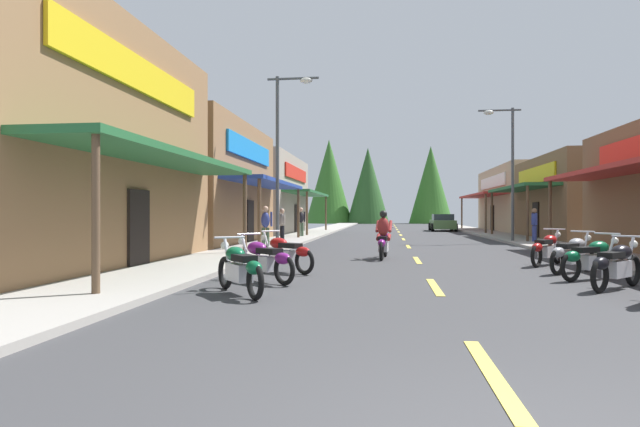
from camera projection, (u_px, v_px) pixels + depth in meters
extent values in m
cube|color=#38383A|center=(402.00, 238.00, 32.24)|extent=(9.74, 89.43, 0.10)
cube|color=#9E9991|center=(304.00, 235.00, 33.02)|extent=(2.58, 89.43, 0.12)
cube|color=#9E9991|center=(504.00, 237.00, 31.46)|extent=(2.58, 89.43, 0.12)
cube|color=#E0C64C|center=(492.00, 374.00, 4.75)|extent=(0.16, 2.40, 0.01)
cube|color=#E0C64C|center=(435.00, 287.00, 10.37)|extent=(0.16, 2.40, 0.01)
cube|color=#E0C64C|center=(417.00, 260.00, 16.24)|extent=(0.16, 2.40, 0.01)
cube|color=#E0C64C|center=(408.00, 247.00, 22.84)|extent=(0.16, 2.40, 0.01)
cube|color=#E0C64C|center=(403.00, 239.00, 29.26)|extent=(0.16, 2.40, 0.01)
cube|color=#E0C64C|center=(401.00, 235.00, 34.97)|extent=(0.16, 2.40, 0.01)
cube|color=#E0C64C|center=(399.00, 232.00, 40.64)|extent=(0.16, 2.40, 0.01)
cube|color=#E0C64C|center=(397.00, 230.00, 46.31)|extent=(0.16, 2.40, 0.01)
cube|color=#E0C64C|center=(396.00, 228.00, 51.88)|extent=(0.16, 2.40, 0.01)
cube|color=#E0C64C|center=(395.00, 226.00, 58.34)|extent=(0.16, 2.40, 0.01)
cube|color=#E0C64C|center=(394.00, 225.00, 63.50)|extent=(0.16, 2.40, 0.01)
cube|color=#E0C64C|center=(394.00, 224.00, 68.88)|extent=(0.16, 2.40, 0.01)
cube|color=olive|center=(30.00, 146.00, 13.99)|extent=(6.12, 10.80, 6.58)
cube|color=#236033|center=(170.00, 159.00, 13.49)|extent=(1.80, 9.72, 0.16)
cylinder|color=brown|center=(96.00, 217.00, 8.78)|extent=(0.14, 0.14, 2.82)
cylinder|color=brown|center=(245.00, 215.00, 18.03)|extent=(0.14, 0.14, 2.82)
cube|color=yellow|center=(140.00, 74.00, 13.60)|extent=(0.10, 7.56, 0.90)
cube|color=black|center=(139.00, 230.00, 13.60)|extent=(0.08, 1.10, 2.10)
cube|color=olive|center=(187.00, 184.00, 25.15)|extent=(6.23, 10.43, 5.75)
cube|color=navy|center=(268.00, 183.00, 24.64)|extent=(1.80, 9.38, 0.16)
cylinder|color=brown|center=(259.00, 215.00, 20.09)|extent=(0.14, 0.14, 2.82)
cylinder|color=brown|center=(298.00, 214.00, 29.00)|extent=(0.14, 0.14, 2.82)
cube|color=#197FCC|center=(251.00, 150.00, 24.74)|extent=(0.10, 7.30, 0.90)
cube|color=black|center=(250.00, 222.00, 24.75)|extent=(0.08, 1.10, 2.10)
cube|color=gray|center=(240.00, 195.00, 37.91)|extent=(8.29, 11.74, 5.55)
cube|color=#236033|center=(308.00, 193.00, 37.27)|extent=(1.80, 10.56, 0.16)
cylinder|color=brown|center=(307.00, 214.00, 32.14)|extent=(0.14, 0.14, 2.82)
cylinder|color=brown|center=(326.00, 214.00, 42.22)|extent=(0.14, 0.14, 2.82)
cube|color=red|center=(297.00, 174.00, 37.37)|extent=(0.10, 8.22, 0.90)
cube|color=black|center=(296.00, 219.00, 37.38)|extent=(0.08, 1.10, 2.10)
cube|color=#B72D28|center=(638.00, 166.00, 15.59)|extent=(1.80, 12.55, 0.16)
cylinder|color=brown|center=(550.00, 215.00, 21.71)|extent=(0.14, 0.14, 2.82)
cube|color=brown|center=(617.00, 198.00, 28.70)|extent=(8.56, 9.97, 4.65)
cube|color=#236033|center=(520.00, 188.00, 29.36)|extent=(1.80, 8.97, 0.16)
cylinder|color=brown|center=(527.00, 215.00, 25.20)|extent=(0.14, 0.14, 2.82)
cylinder|color=brown|center=(492.00, 214.00, 33.70)|extent=(0.14, 0.14, 2.82)
cube|color=yellow|center=(535.00, 175.00, 29.25)|extent=(0.10, 6.98, 0.90)
cube|color=black|center=(536.00, 221.00, 29.25)|extent=(0.08, 1.10, 2.10)
cube|color=tan|center=(548.00, 200.00, 40.70)|extent=(8.35, 13.14, 5.07)
cube|color=#B72D28|center=(481.00, 195.00, 41.35)|extent=(1.80, 11.82, 0.16)
cylinder|color=brown|center=(486.00, 214.00, 35.77)|extent=(0.14, 0.14, 2.82)
cylinder|color=brown|center=(462.00, 214.00, 47.10)|extent=(0.14, 0.14, 2.82)
cube|color=white|center=(492.00, 182.00, 41.24)|extent=(0.10, 9.20, 0.90)
cube|color=black|center=(492.00, 219.00, 41.24)|extent=(0.08, 1.10, 2.10)
cylinder|color=#474C51|center=(277.00, 163.00, 20.66)|extent=(0.14, 0.14, 6.93)
cylinder|color=#474C51|center=(293.00, 79.00, 20.58)|extent=(2.06, 0.10, 0.10)
ellipsoid|color=silver|center=(306.00, 81.00, 20.51)|extent=(0.50, 0.30, 0.24)
cylinder|color=#474C51|center=(513.00, 175.00, 25.75)|extent=(0.14, 0.14, 6.71)
cylinder|color=#474C51|center=(500.00, 110.00, 25.83)|extent=(2.06, 0.10, 0.10)
ellipsoid|color=silver|center=(489.00, 112.00, 25.90)|extent=(0.50, 0.30, 0.24)
torus|color=black|center=(633.00, 270.00, 10.50)|extent=(0.52, 0.53, 0.64)
torus|color=black|center=(600.00, 276.00, 9.57)|extent=(0.52, 0.53, 0.64)
cube|color=silver|center=(617.00, 269.00, 10.04)|extent=(0.69, 0.70, 0.32)
ellipsoid|color=black|center=(621.00, 252.00, 10.16)|extent=(0.62, 0.62, 0.28)
cube|color=black|center=(611.00, 255.00, 9.88)|extent=(0.62, 0.62, 0.12)
ellipsoid|color=black|center=(601.00, 263.00, 9.60)|extent=(0.48, 0.48, 0.24)
cylinder|color=silver|center=(630.00, 254.00, 10.42)|extent=(0.30, 0.31, 0.71)
cylinder|color=silver|center=(628.00, 236.00, 10.35)|extent=(0.46, 0.45, 0.04)
sphere|color=white|center=(633.00, 244.00, 10.52)|extent=(0.16, 0.16, 0.16)
torus|color=black|center=(614.00, 264.00, 11.82)|extent=(0.58, 0.45, 0.64)
torus|color=black|center=(571.00, 267.00, 11.12)|extent=(0.58, 0.45, 0.64)
cube|color=silver|center=(593.00, 262.00, 11.47)|extent=(0.73, 0.63, 0.32)
ellipsoid|color=#0C5933|center=(599.00, 247.00, 11.56)|extent=(0.64, 0.58, 0.28)
cube|color=black|center=(586.00, 250.00, 11.35)|extent=(0.65, 0.58, 0.12)
ellipsoid|color=#0C5933|center=(572.00, 256.00, 11.14)|extent=(0.50, 0.45, 0.24)
cylinder|color=silver|center=(610.00, 250.00, 11.76)|extent=(0.34, 0.26, 0.71)
cylinder|color=silver|center=(607.00, 234.00, 11.70)|extent=(0.38, 0.51, 0.04)
sphere|color=white|center=(615.00, 241.00, 11.83)|extent=(0.16, 0.16, 0.16)
torus|color=black|center=(587.00, 259.00, 13.23)|extent=(0.52, 0.52, 0.64)
torus|color=black|center=(557.00, 262.00, 12.31)|extent=(0.52, 0.52, 0.64)
cube|color=silver|center=(573.00, 257.00, 12.77)|extent=(0.69, 0.69, 0.32)
ellipsoid|color=#99999E|center=(577.00, 244.00, 12.89)|extent=(0.62, 0.62, 0.28)
cube|color=black|center=(568.00, 246.00, 12.62)|extent=(0.62, 0.62, 0.12)
ellipsoid|color=#99999E|center=(559.00, 252.00, 12.34)|extent=(0.48, 0.48, 0.24)
cylinder|color=silver|center=(585.00, 246.00, 13.15)|extent=(0.30, 0.31, 0.71)
cylinder|color=silver|center=(583.00, 231.00, 13.08)|extent=(0.45, 0.45, 0.04)
sphere|color=white|center=(588.00, 238.00, 13.25)|extent=(0.16, 0.16, 0.16)
torus|color=black|center=(557.00, 253.00, 15.13)|extent=(0.47, 0.57, 0.64)
torus|color=black|center=(537.00, 256.00, 14.06)|extent=(0.47, 0.57, 0.64)
cube|color=silver|center=(547.00, 251.00, 14.60)|extent=(0.65, 0.73, 0.32)
ellipsoid|color=#A51414|center=(550.00, 240.00, 14.74)|extent=(0.59, 0.64, 0.28)
cube|color=black|center=(544.00, 242.00, 14.42)|extent=(0.59, 0.65, 0.12)
ellipsoid|color=#A51414|center=(537.00, 247.00, 14.10)|extent=(0.46, 0.50, 0.24)
cylinder|color=silver|center=(556.00, 242.00, 15.04)|extent=(0.27, 0.33, 0.71)
cylinder|color=silver|center=(554.00, 229.00, 14.95)|extent=(0.50, 0.40, 0.04)
sphere|color=white|center=(558.00, 235.00, 15.15)|extent=(0.16, 0.16, 0.16)
torus|color=black|center=(225.00, 273.00, 10.09)|extent=(0.47, 0.57, 0.64)
torus|color=black|center=(255.00, 282.00, 8.79)|extent=(0.47, 0.57, 0.64)
cube|color=silver|center=(239.00, 272.00, 9.44)|extent=(0.65, 0.73, 0.32)
ellipsoid|color=#0C5933|center=(235.00, 254.00, 9.61)|extent=(0.59, 0.64, 0.28)
cube|color=black|center=(244.00, 258.00, 9.22)|extent=(0.58, 0.65, 0.12)
ellipsoid|color=#0C5933|center=(254.00, 268.00, 8.83)|extent=(0.46, 0.50, 0.24)
cylinder|color=silver|center=(227.00, 256.00, 9.98)|extent=(0.27, 0.33, 0.71)
cylinder|color=silver|center=(230.00, 237.00, 9.87)|extent=(0.50, 0.39, 0.04)
sphere|color=white|center=(225.00, 245.00, 10.12)|extent=(0.16, 0.16, 0.16)
torus|color=black|center=(242.00, 265.00, 11.69)|extent=(0.56, 0.49, 0.64)
torus|color=black|center=(284.00, 270.00, 10.60)|extent=(0.56, 0.49, 0.64)
cube|color=silver|center=(262.00, 263.00, 11.14)|extent=(0.72, 0.66, 0.32)
ellipsoid|color=#721972|center=(257.00, 248.00, 11.29)|extent=(0.64, 0.60, 0.28)
cube|color=black|center=(269.00, 251.00, 10.96)|extent=(0.64, 0.60, 0.12)
ellipsoid|color=#721972|center=(283.00, 258.00, 10.63)|extent=(0.49, 0.47, 0.24)
cylinder|color=silver|center=(246.00, 250.00, 11.60)|extent=(0.32, 0.28, 0.71)
cylinder|color=silver|center=(249.00, 234.00, 11.51)|extent=(0.42, 0.49, 0.04)
sphere|color=white|center=(242.00, 241.00, 11.72)|extent=(0.16, 0.16, 0.16)
torus|color=black|center=(264.00, 258.00, 13.51)|extent=(0.57, 0.46, 0.64)
torus|color=black|center=(304.00, 261.00, 12.46)|extent=(0.57, 0.46, 0.64)
cube|color=silver|center=(284.00, 256.00, 12.98)|extent=(0.73, 0.64, 0.32)
ellipsoid|color=#A51414|center=(278.00, 243.00, 13.12)|extent=(0.64, 0.59, 0.28)
cube|color=black|center=(290.00, 246.00, 12.81)|extent=(0.65, 0.58, 0.12)
ellipsoid|color=#A51414|center=(303.00, 252.00, 12.49)|extent=(0.50, 0.46, 0.24)
cylinder|color=silver|center=(268.00, 245.00, 13.42)|extent=(0.33, 0.27, 0.71)
cylinder|color=silver|center=(271.00, 231.00, 13.33)|extent=(0.39, 0.50, 0.04)
sphere|color=white|center=(264.00, 237.00, 13.53)|extent=(0.16, 0.16, 0.16)
torus|color=black|center=(385.00, 247.00, 17.54)|extent=(0.15, 0.65, 0.64)
torus|color=black|center=(382.00, 251.00, 16.07)|extent=(0.15, 0.65, 0.64)
cube|color=silver|center=(384.00, 246.00, 16.80)|extent=(0.33, 0.72, 0.32)
ellipsoid|color=#721972|center=(384.00, 236.00, 17.00)|extent=(0.36, 0.58, 0.28)
cube|color=black|center=(383.00, 238.00, 16.56)|extent=(0.33, 0.62, 0.12)
ellipsoid|color=#721972|center=(382.00, 243.00, 16.12)|extent=(0.27, 0.46, 0.24)
cylinder|color=silver|center=(385.00, 238.00, 17.41)|extent=(0.09, 0.37, 0.71)
cylinder|color=silver|center=(385.00, 227.00, 17.29)|extent=(0.60, 0.09, 0.04)
sphere|color=white|center=(385.00, 232.00, 17.57)|extent=(0.16, 0.16, 0.16)
ellipsoid|color=maroon|center=(383.00, 227.00, 16.65)|extent=(0.41, 0.41, 0.64)
sphere|color=black|center=(383.00, 214.00, 16.70)|extent=(0.24, 0.24, 0.24)
cylinder|color=maroon|center=(379.00, 237.00, 16.85)|extent=(0.17, 0.43, 0.24)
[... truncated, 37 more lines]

